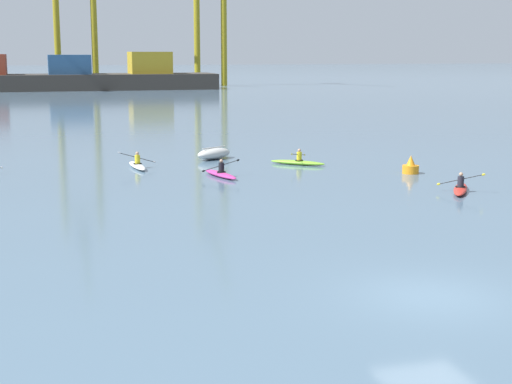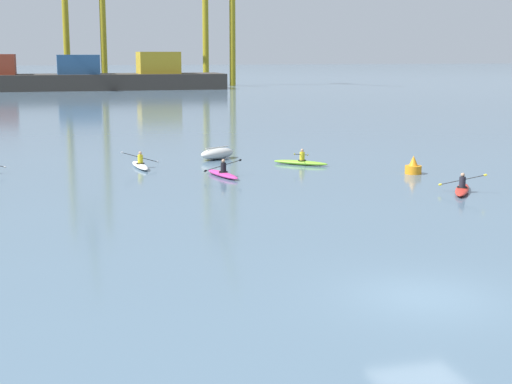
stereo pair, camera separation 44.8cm
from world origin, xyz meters
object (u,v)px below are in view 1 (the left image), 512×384
(capsized_dinghy, at_px, (214,154))
(kayak_magenta, at_px, (221,174))
(kayak_lime, at_px, (298,162))
(kayak_red, at_px, (460,188))
(container_barge, at_px, (71,77))
(kayak_white, at_px, (137,165))
(channel_buoy, at_px, (411,167))

(capsized_dinghy, height_order, kayak_magenta, kayak_magenta)
(capsized_dinghy, bearing_deg, kayak_magenta, -99.57)
(kayak_lime, bearing_deg, capsized_dinghy, 139.18)
(kayak_red, bearing_deg, container_barge, 97.15)
(container_barge, bearing_deg, kayak_white, -90.10)
(container_barge, xyz_separation_m, kayak_red, (13.64, -108.71, -2.09))
(capsized_dinghy, xyz_separation_m, kayak_red, (8.78, -14.24, -0.18))
(container_barge, xyz_separation_m, capsized_dinghy, (4.86, -94.47, -1.91))
(kayak_red, bearing_deg, kayak_magenta, 143.02)
(container_barge, height_order, kayak_red, container_barge)
(kayak_magenta, bearing_deg, kayak_lime, 30.08)
(container_barge, relative_size, kayak_lime, 17.28)
(channel_buoy, bearing_deg, kayak_lime, 135.37)
(kayak_magenta, bearing_deg, capsized_dinghy, 80.43)
(kayak_lime, bearing_deg, channel_buoy, -44.63)
(container_barge, relative_size, kayak_white, 14.99)
(kayak_white, bearing_deg, capsized_dinghy, 25.79)
(capsized_dinghy, distance_m, kayak_magenta, 6.87)
(channel_buoy, bearing_deg, capsized_dinghy, 137.08)
(kayak_magenta, relative_size, kayak_red, 1.09)
(kayak_white, bearing_deg, kayak_magenta, -48.16)
(container_barge, distance_m, kayak_magenta, 101.33)
(kayak_magenta, relative_size, kayak_white, 1.00)
(capsized_dinghy, relative_size, kayak_red, 0.88)
(channel_buoy, bearing_deg, kayak_magenta, 170.63)
(kayak_magenta, bearing_deg, container_barge, 92.11)
(container_barge, bearing_deg, kayak_magenta, -87.89)
(capsized_dinghy, distance_m, kayak_red, 16.72)
(channel_buoy, xyz_separation_m, kayak_white, (-14.13, 6.03, -0.19))
(kayak_red, xyz_separation_m, kayak_lime, (-4.54, 10.58, -0.00))
(capsized_dinghy, relative_size, channel_buoy, 2.78)
(container_barge, relative_size, kayak_magenta, 14.97)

